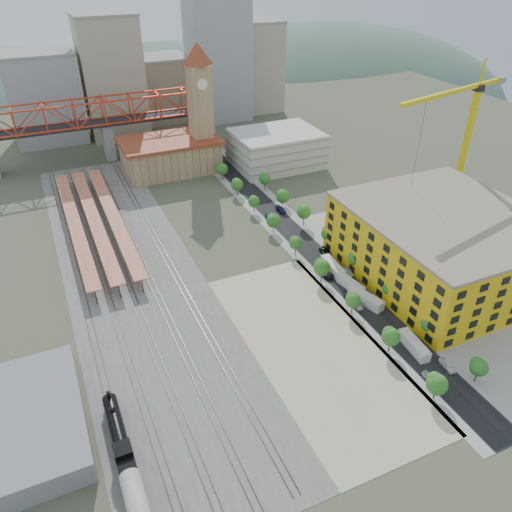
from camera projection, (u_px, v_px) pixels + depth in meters
name	position (u px, v px, depth m)	size (l,w,h in m)	color
ground	(271.00, 272.00, 140.46)	(400.00, 400.00, 0.00)	#474C38
ballast_strip	(130.00, 269.00, 141.45)	(36.00, 165.00, 0.06)	#605E59
dirt_lot	(314.00, 346.00, 114.84)	(28.00, 67.00, 0.06)	tan
street_asphalt	(296.00, 235.00, 157.51)	(12.00, 170.00, 0.06)	black
sidewalk_west	(280.00, 239.00, 155.62)	(3.00, 170.00, 0.04)	gray
sidewalk_east	(311.00, 232.00, 159.42)	(3.00, 170.00, 0.04)	gray
construction_pad	(445.00, 271.00, 140.63)	(50.00, 90.00, 0.06)	gray
rail_tracks	(123.00, 270.00, 140.76)	(26.56, 160.00, 0.18)	#382B23
platform_canopies	(94.00, 218.00, 158.73)	(16.00, 80.00, 4.12)	#D37851
station_hall	(170.00, 155.00, 198.20)	(38.00, 24.00, 13.10)	tan
clock_tower	(200.00, 96.00, 189.31)	(12.00, 12.00, 52.00)	tan
parking_garage	(276.00, 149.00, 202.98)	(34.00, 26.00, 14.00)	silver
truss_bridge	(104.00, 115.00, 202.41)	(94.00, 9.60, 25.60)	gray
construction_building	(443.00, 245.00, 134.55)	(44.60, 50.60, 18.80)	yellow
warehouse	(22.00, 424.00, 93.21)	(22.00, 32.00, 5.00)	gray
street_trees	(311.00, 251.00, 149.84)	(15.40, 124.40, 8.00)	#29681F
skyline	(158.00, 77.00, 240.22)	(133.00, 46.00, 60.00)	#9EA0A3
distant_hills	(180.00, 174.00, 398.81)	(647.00, 264.00, 227.00)	#4C6B59
locomotive	(120.00, 440.00, 90.61)	(3.12, 24.04, 6.01)	black
tower_crane	(464.00, 128.00, 148.93)	(46.89, 12.51, 50.99)	yellow
site_trailer_a	(414.00, 345.00, 113.12)	(2.50, 9.51, 2.60)	silver
site_trailer_b	(366.00, 299.00, 127.56)	(2.63, 9.99, 2.73)	silver
site_trailer_c	(351.00, 285.00, 132.96)	(2.38, 9.05, 2.48)	silver
site_trailer_d	(333.00, 267.00, 139.87)	(2.64, 10.02, 2.74)	silver
car_0	(430.00, 378.00, 105.34)	(1.74, 4.34, 1.48)	silver
car_1	(356.00, 305.00, 126.65)	(1.47, 4.20, 1.39)	#99999E
car_2	(325.00, 273.00, 138.29)	(2.57, 5.57, 1.55)	black
car_3	(270.00, 218.00, 165.95)	(2.04, 5.03, 1.46)	navy
car_4	(448.00, 365.00, 108.50)	(1.85, 4.59, 1.56)	white
car_5	(347.00, 272.00, 138.98)	(1.54, 4.41, 1.45)	#98989D
car_6	(325.00, 251.00, 148.18)	(2.34, 5.07, 1.41)	black
car_7	(281.00, 210.00, 170.93)	(2.05, 5.05, 1.46)	#1A204C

